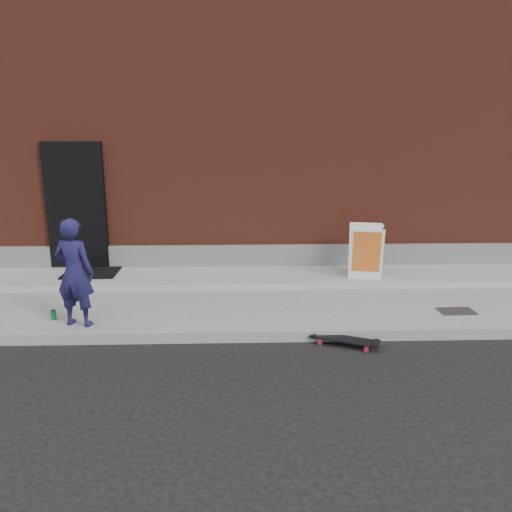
{
  "coord_description": "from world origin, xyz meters",
  "views": [
    {
      "loc": [
        0.35,
        -6.05,
        2.65
      ],
      "look_at": [
        0.57,
        0.8,
        0.97
      ],
      "focal_mm": 35.0,
      "sensor_mm": 36.0,
      "label": 1
    }
  ],
  "objects_px": {
    "skateboard": "(345,340)",
    "pizza_sign": "(366,251)",
    "child": "(74,273)",
    "soda_can": "(54,315)"
  },
  "relations": [
    {
      "from": "skateboard",
      "to": "pizza_sign",
      "type": "xyz_separation_m",
      "value": [
        0.8,
        2.26,
        0.63
      ]
    },
    {
      "from": "skateboard",
      "to": "pizza_sign",
      "type": "distance_m",
      "value": 2.48
    },
    {
      "from": "child",
      "to": "soda_can",
      "type": "bearing_deg",
      "value": -12.97
    },
    {
      "from": "pizza_sign",
      "to": "child",
      "type": "bearing_deg",
      "value": -157.33
    },
    {
      "from": "child",
      "to": "skateboard",
      "type": "height_order",
      "value": "child"
    },
    {
      "from": "child",
      "to": "soda_can",
      "type": "distance_m",
      "value": 0.8
    },
    {
      "from": "pizza_sign",
      "to": "soda_can",
      "type": "bearing_deg",
      "value": -161.22
    },
    {
      "from": "skateboard",
      "to": "soda_can",
      "type": "relative_size",
      "value": 6.5
    },
    {
      "from": "skateboard",
      "to": "soda_can",
      "type": "xyz_separation_m",
      "value": [
        -3.92,
        0.65,
        0.14
      ]
    },
    {
      "from": "skateboard",
      "to": "pizza_sign",
      "type": "bearing_deg",
      "value": 70.51
    }
  ]
}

